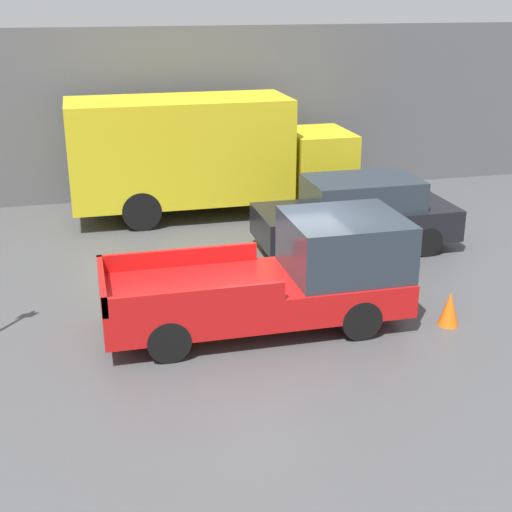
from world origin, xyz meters
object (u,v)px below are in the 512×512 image
(pickup_truck, at_px, (285,277))
(delivery_truck, at_px, (202,152))
(car, at_px, (357,214))
(traffic_cone, at_px, (449,309))
(newspaper_box, at_px, (228,177))

(pickup_truck, xyz_separation_m, delivery_truck, (-0.28, 7.24, 0.80))
(car, height_order, traffic_cone, car)
(pickup_truck, relative_size, delivery_truck, 0.72)
(newspaper_box, bearing_deg, car, -69.52)
(newspaper_box, xyz_separation_m, traffic_cone, (2.15, -9.78, -0.22))
(pickup_truck, distance_m, newspaper_box, 8.99)
(pickup_truck, xyz_separation_m, car, (2.81, 3.54, -0.06))
(pickup_truck, bearing_deg, car, 51.54)
(pickup_truck, height_order, newspaper_box, pickup_truck)
(pickup_truck, xyz_separation_m, traffic_cone, (2.94, -0.82, -0.60))
(delivery_truck, bearing_deg, newspaper_box, 58.11)
(car, relative_size, delivery_truck, 0.61)
(traffic_cone, bearing_deg, delivery_truck, 111.72)
(delivery_truck, relative_size, traffic_cone, 11.60)
(traffic_cone, bearing_deg, car, 91.65)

